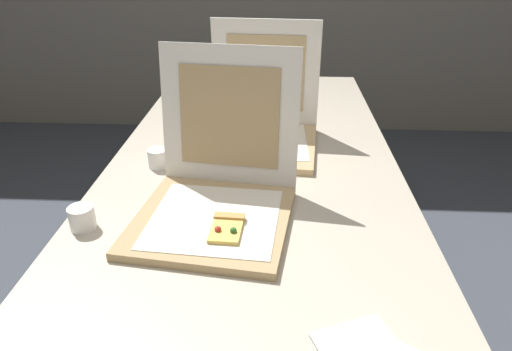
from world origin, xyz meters
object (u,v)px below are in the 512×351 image
(cup_white_mid, at_px, (158,158))
(cup_white_far, at_px, (194,117))
(table, at_px, (252,181))
(pizza_box_middle, at_px, (261,128))
(pizza_box_front, at_px, (217,196))
(cup_white_near_left, at_px, (82,218))

(cup_white_mid, height_order, cup_white_far, same)
(cup_white_mid, distance_m, cup_white_far, 0.38)
(table, relative_size, pizza_box_middle, 5.23)
(table, height_order, pizza_box_front, pizza_box_front)
(table, xyz_separation_m, pizza_box_front, (-0.08, -0.28, 0.10))
(pizza_box_middle, xyz_separation_m, cup_white_near_left, (-0.42, -0.55, -0.03))
(table, distance_m, pizza_box_front, 0.30)
(table, relative_size, cup_white_mid, 34.11)
(cup_white_near_left, bearing_deg, cup_white_mid, 73.50)
(pizza_box_front, height_order, cup_white_far, pizza_box_front)
(pizza_box_front, distance_m, cup_white_near_left, 0.34)
(cup_white_mid, bearing_deg, pizza_box_middle, 32.81)
(pizza_box_front, xyz_separation_m, cup_white_far, (-0.17, 0.65, -0.03))
(cup_white_far, bearing_deg, cup_white_near_left, -102.03)
(cup_white_near_left, bearing_deg, table, 41.46)
(cup_white_near_left, bearing_deg, pizza_box_middle, 52.98)
(table, distance_m, cup_white_far, 0.45)
(pizza_box_front, relative_size, cup_white_far, 7.36)
(pizza_box_front, bearing_deg, cup_white_near_left, -158.79)
(table, height_order, cup_white_far, cup_white_far)
(cup_white_mid, bearing_deg, cup_white_far, 82.31)
(cup_white_near_left, distance_m, cup_white_mid, 0.37)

